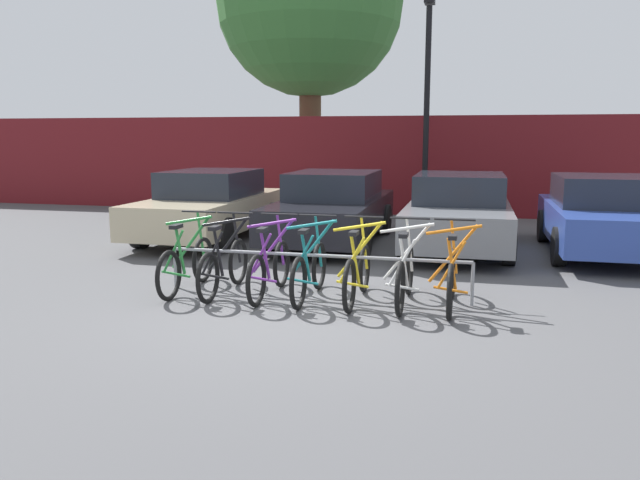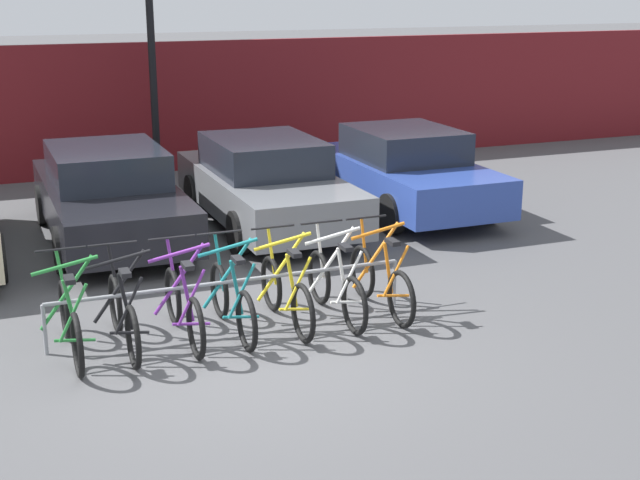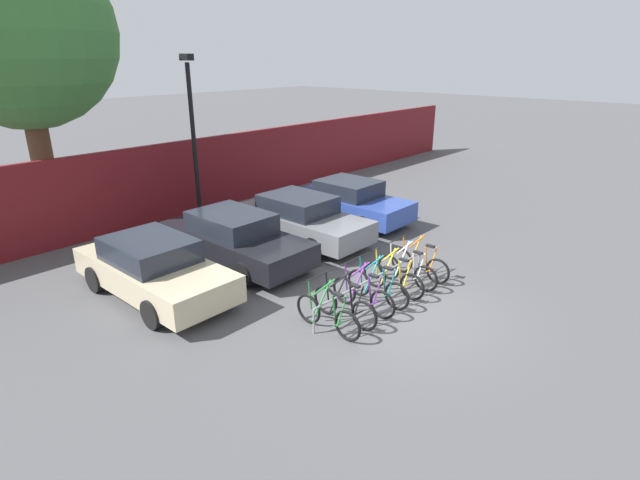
{
  "view_description": "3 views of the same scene",
  "coord_description": "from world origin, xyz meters",
  "px_view_note": "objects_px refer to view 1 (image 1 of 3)",
  "views": [
    {
      "loc": [
        2.02,
        -7.11,
        2.11
      ],
      "look_at": [
        -0.1,
        1.53,
        0.61
      ],
      "focal_mm": 35.0,
      "sensor_mm": 36.0,
      "label": 1
    },
    {
      "loc": [
        -2.52,
        -8.37,
        3.75
      ],
      "look_at": [
        1.42,
        1.49,
        0.66
      ],
      "focal_mm": 50.0,
      "sensor_mm": 36.0,
      "label": 2
    },
    {
      "loc": [
        -8.5,
        -5.33,
        5.34
      ],
      "look_at": [
        0.28,
        2.53,
        0.95
      ],
      "focal_mm": 28.0,
      "sensor_mm": 36.0,
      "label": 3
    }
  ],
  "objects_px": {
    "car_black": "(333,208)",
    "bicycle_purple": "(270,268)",
    "car_beige": "(210,205)",
    "bicycle_teal": "(309,270)",
    "bicycle_white": "(405,275)",
    "lamp_post": "(427,96)",
    "bicycle_green": "(187,264)",
    "bicycle_black": "(224,266)",
    "tree_behind_hoarding": "(310,3)",
    "bicycle_yellow": "(357,273)",
    "car_grey": "(459,212)",
    "bicycle_orange": "(452,278)",
    "bike_rack": "(315,260)",
    "car_blue": "(603,216)"
  },
  "relations": [
    {
      "from": "car_black",
      "to": "bicycle_purple",
      "type": "bearing_deg",
      "value": -88.65
    },
    {
      "from": "car_beige",
      "to": "car_black",
      "type": "bearing_deg",
      "value": 3.92
    },
    {
      "from": "bicycle_teal",
      "to": "bicycle_white",
      "type": "height_order",
      "value": "same"
    },
    {
      "from": "car_black",
      "to": "lamp_post",
      "type": "distance_m",
      "value": 4.63
    },
    {
      "from": "bicycle_green",
      "to": "car_beige",
      "type": "height_order",
      "value": "car_beige"
    },
    {
      "from": "lamp_post",
      "to": "bicycle_purple",
      "type": "bearing_deg",
      "value": -99.88
    },
    {
      "from": "bicycle_black",
      "to": "tree_behind_hoarding",
      "type": "xyz_separation_m",
      "value": [
        -1.63,
        10.77,
        5.52
      ]
    },
    {
      "from": "bicycle_green",
      "to": "bicycle_yellow",
      "type": "xyz_separation_m",
      "value": [
        2.36,
        0.0,
        0.0
      ]
    },
    {
      "from": "tree_behind_hoarding",
      "to": "lamp_post",
      "type": "bearing_deg",
      "value": -37.43
    },
    {
      "from": "car_grey",
      "to": "bicycle_orange",
      "type": "bearing_deg",
      "value": -89.59
    },
    {
      "from": "bicycle_green",
      "to": "tree_behind_hoarding",
      "type": "height_order",
      "value": "tree_behind_hoarding"
    },
    {
      "from": "lamp_post",
      "to": "car_beige",
      "type": "bearing_deg",
      "value": -136.0
    },
    {
      "from": "bicycle_teal",
      "to": "tree_behind_hoarding",
      "type": "xyz_separation_m",
      "value": [
        -2.81,
        10.77,
        5.52
      ]
    },
    {
      "from": "bike_rack",
      "to": "bicycle_white",
      "type": "distance_m",
      "value": 1.21
    },
    {
      "from": "bicycle_white",
      "to": "bicycle_purple",
      "type": "bearing_deg",
      "value": 177.74
    },
    {
      "from": "car_blue",
      "to": "lamp_post",
      "type": "bearing_deg",
      "value": 132.22
    },
    {
      "from": "bicycle_orange",
      "to": "lamp_post",
      "type": "bearing_deg",
      "value": 99.57
    },
    {
      "from": "car_black",
      "to": "car_grey",
      "type": "bearing_deg",
      "value": -2.62
    },
    {
      "from": "bicycle_white",
      "to": "car_beige",
      "type": "bearing_deg",
      "value": 134.88
    },
    {
      "from": "bicycle_black",
      "to": "lamp_post",
      "type": "relative_size",
      "value": 0.32
    },
    {
      "from": "car_blue",
      "to": "bicycle_white",
      "type": "bearing_deg",
      "value": -125.86
    },
    {
      "from": "lamp_post",
      "to": "tree_behind_hoarding",
      "type": "distance_m",
      "value": 5.43
    },
    {
      "from": "bicycle_teal",
      "to": "car_blue",
      "type": "relative_size",
      "value": 0.41
    },
    {
      "from": "car_grey",
      "to": "lamp_post",
      "type": "distance_m",
      "value": 4.57
    },
    {
      "from": "bicycle_black",
      "to": "car_blue",
      "type": "bearing_deg",
      "value": 35.47
    },
    {
      "from": "bicycle_white",
      "to": "car_blue",
      "type": "xyz_separation_m",
      "value": [
        3.04,
        4.2,
        0.31
      ]
    },
    {
      "from": "bicycle_orange",
      "to": "car_blue",
      "type": "relative_size",
      "value": 0.41
    },
    {
      "from": "car_blue",
      "to": "bicycle_teal",
      "type": "bearing_deg",
      "value": -135.49
    },
    {
      "from": "car_grey",
      "to": "car_beige",
      "type": "bearing_deg",
      "value": -179.28
    },
    {
      "from": "tree_behind_hoarding",
      "to": "car_black",
      "type": "bearing_deg",
      "value": -71.57
    },
    {
      "from": "bike_rack",
      "to": "car_grey",
      "type": "height_order",
      "value": "car_grey"
    },
    {
      "from": "bike_rack",
      "to": "bicycle_teal",
      "type": "height_order",
      "value": "bicycle_teal"
    },
    {
      "from": "car_blue",
      "to": "tree_behind_hoarding",
      "type": "height_order",
      "value": "tree_behind_hoarding"
    },
    {
      "from": "car_beige",
      "to": "tree_behind_hoarding",
      "type": "bearing_deg",
      "value": 86.9
    },
    {
      "from": "bicycle_yellow",
      "to": "bicycle_white",
      "type": "distance_m",
      "value": 0.6
    },
    {
      "from": "bicycle_white",
      "to": "car_blue",
      "type": "relative_size",
      "value": 0.41
    },
    {
      "from": "bicycle_green",
      "to": "car_blue",
      "type": "bearing_deg",
      "value": 33.08
    },
    {
      "from": "bicycle_orange",
      "to": "lamp_post",
      "type": "relative_size",
      "value": 0.32
    },
    {
      "from": "bicycle_white",
      "to": "car_blue",
      "type": "distance_m",
      "value": 5.19
    },
    {
      "from": "car_beige",
      "to": "car_black",
      "type": "distance_m",
      "value": 2.54
    },
    {
      "from": "car_beige",
      "to": "car_black",
      "type": "xyz_separation_m",
      "value": [
        2.53,
        0.17,
        0.0
      ]
    },
    {
      "from": "bicycle_green",
      "to": "car_blue",
      "type": "relative_size",
      "value": 0.41
    },
    {
      "from": "bicycle_purple",
      "to": "bicycle_white",
      "type": "xyz_separation_m",
      "value": [
        1.78,
        0.0,
        0.0
      ]
    },
    {
      "from": "bicycle_green",
      "to": "bicycle_purple",
      "type": "bearing_deg",
      "value": -1.9
    },
    {
      "from": "car_blue",
      "to": "lamp_post",
      "type": "height_order",
      "value": "lamp_post"
    },
    {
      "from": "bicycle_purple",
      "to": "car_black",
      "type": "xyz_separation_m",
      "value": [
        -0.1,
        4.26,
        0.32
      ]
    },
    {
      "from": "bicycle_teal",
      "to": "car_blue",
      "type": "xyz_separation_m",
      "value": [
        4.27,
        4.2,
        0.31
      ]
    },
    {
      "from": "bicycle_black",
      "to": "car_beige",
      "type": "height_order",
      "value": "car_beige"
    },
    {
      "from": "bicycle_green",
      "to": "car_blue",
      "type": "height_order",
      "value": "car_blue"
    },
    {
      "from": "bicycle_green",
      "to": "bicycle_purple",
      "type": "xyz_separation_m",
      "value": [
        1.19,
        0.0,
        0.0
      ]
    }
  ]
}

